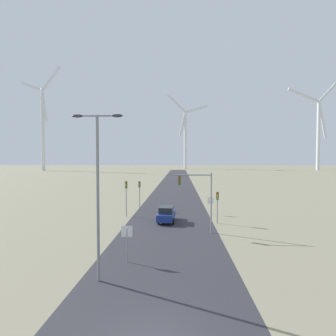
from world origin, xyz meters
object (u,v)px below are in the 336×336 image
(traffic_light_post_near_left, at_px, (140,189))
(wind_turbine_far_left, at_px, (43,122))
(stop_sign_near, at_px, (127,237))
(car_approaching, at_px, (166,214))
(streetlamp, at_px, (98,178))
(stop_sign_far, at_px, (211,203))
(traffic_light_post_mid_left, at_px, (126,191))
(wind_turbine_center, at_px, (319,127))
(traffic_light_post_near_right, at_px, (217,200))
(traffic_light_mast_overhead, at_px, (198,191))
(wind_turbine_left, at_px, (185,134))

(traffic_light_post_near_left, distance_m, wind_turbine_far_left, 151.05)
(stop_sign_near, relative_size, wind_turbine_far_left, 0.04)
(car_approaching, xyz_separation_m, wind_turbine_far_left, (-85.07, 131.72, 29.95))
(streetlamp, relative_size, stop_sign_far, 4.43)
(streetlamp, xyz_separation_m, traffic_light_post_mid_left, (-1.96, 17.76, -2.99))
(wind_turbine_center, bearing_deg, traffic_light_post_near_right, -120.56)
(streetlamp, distance_m, traffic_light_mast_overhead, 12.88)
(stop_sign_near, bearing_deg, car_approaching, 79.72)
(stop_sign_near, relative_size, stop_sign_far, 1.16)
(stop_sign_near, distance_m, stop_sign_far, 18.31)
(traffic_light_post_mid_left, height_order, wind_turbine_far_left, wind_turbine_far_left)
(traffic_light_post_mid_left, bearing_deg, stop_sign_near, -78.15)
(traffic_light_post_mid_left, height_order, wind_turbine_center, wind_turbine_center)
(streetlamp, height_order, stop_sign_near, streetlamp)
(stop_sign_near, bearing_deg, wind_turbine_center, 59.12)
(wind_turbine_far_left, relative_size, wind_turbine_left, 1.14)
(traffic_light_post_mid_left, xyz_separation_m, wind_turbine_left, (11.07, 167.92, 23.33))
(traffic_light_post_mid_left, relative_size, wind_turbine_far_left, 0.07)
(wind_turbine_far_left, bearing_deg, streetlamp, -60.92)
(wind_turbine_center, bearing_deg, wind_turbine_far_left, -174.96)
(streetlamp, height_order, traffic_light_post_near_left, streetlamp)
(stop_sign_far, bearing_deg, traffic_light_mast_overhead, -104.45)
(traffic_light_post_near_right, height_order, wind_turbine_far_left, wind_turbine_far_left)
(wind_turbine_left, bearing_deg, streetlamp, -92.81)
(stop_sign_far, bearing_deg, wind_turbine_center, 58.55)
(traffic_light_post_near_right, bearing_deg, wind_turbine_center, 59.44)
(stop_sign_far, distance_m, wind_turbine_left, 168.09)
(traffic_light_post_near_right, distance_m, wind_turbine_far_left, 162.98)
(stop_sign_far, distance_m, wind_turbine_far_left, 159.19)
(streetlamp, xyz_separation_m, traffic_light_mast_overhead, (6.82, 10.73, -2.05))
(stop_sign_far, height_order, traffic_light_post_near_left, traffic_light_post_near_left)
(traffic_light_post_mid_left, bearing_deg, wind_turbine_left, 86.23)
(traffic_light_post_mid_left, relative_size, car_approaching, 1.08)
(traffic_light_post_mid_left, xyz_separation_m, car_approaching, (5.32, -2.56, -2.42))
(stop_sign_near, height_order, wind_turbine_far_left, wind_turbine_far_left)
(car_approaching, xyz_separation_m, wind_turbine_left, (5.75, 170.48, 25.75))
(stop_sign_near, bearing_deg, traffic_light_mast_overhead, 53.84)
(stop_sign_near, distance_m, traffic_light_post_mid_left, 15.19)
(traffic_light_mast_overhead, bearing_deg, traffic_light_post_near_right, 58.04)
(stop_sign_near, xyz_separation_m, traffic_light_post_near_right, (8.14, 11.71, 0.84))
(traffic_light_post_near_right, distance_m, traffic_light_post_mid_left, 11.67)
(wind_turbine_left, bearing_deg, traffic_light_post_near_left, -93.52)
(car_approaching, distance_m, wind_turbine_left, 172.51)
(traffic_light_mast_overhead, bearing_deg, wind_turbine_center, 59.40)
(streetlamp, bearing_deg, car_approaching, 77.51)
(traffic_light_post_mid_left, bearing_deg, traffic_light_post_near_left, 77.49)
(wind_turbine_left, xyz_separation_m, wind_turbine_center, (87.54, -23.03, 2.11))
(car_approaching, bearing_deg, traffic_light_post_near_left, 121.09)
(stop_sign_near, xyz_separation_m, wind_turbine_center, (95.51, 159.68, 26.92))
(stop_sign_far, height_order, traffic_light_post_mid_left, traffic_light_post_mid_left)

